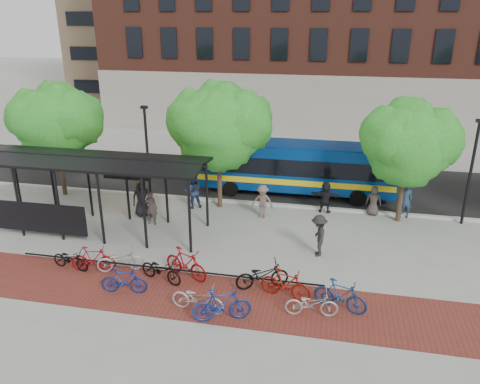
% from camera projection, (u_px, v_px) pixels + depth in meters
% --- Properties ---
extents(ground, '(160.00, 160.00, 0.00)m').
position_uv_depth(ground, '(267.00, 239.00, 21.11)').
color(ground, '#9E9E99').
rests_on(ground, ground).
extents(asphalt_street, '(160.00, 8.00, 0.01)m').
position_uv_depth(asphalt_street, '(286.00, 181.00, 28.42)').
color(asphalt_street, black).
rests_on(asphalt_street, ground).
extents(curb, '(160.00, 0.25, 0.12)m').
position_uv_depth(curb, '(278.00, 205.00, 24.74)').
color(curb, '#B7B7B2').
rests_on(curb, ground).
extents(brick_strip, '(24.00, 3.00, 0.01)m').
position_uv_depth(brick_strip, '(192.00, 295.00, 16.91)').
color(brick_strip, maroon).
rests_on(brick_strip, ground).
extents(bike_rack_rail, '(12.00, 0.05, 0.95)m').
position_uv_depth(bike_rack_rail, '(166.00, 279.00, 17.98)').
color(bike_rack_rail, black).
rests_on(bike_rack_rail, ground).
extents(building_brick, '(55.00, 14.00, 20.00)m').
position_uv_depth(building_brick, '(432.00, 7.00, 39.42)').
color(building_brick, brown).
rests_on(building_brick, ground).
extents(bus_shelter, '(10.60, 3.07, 3.60)m').
position_uv_depth(bus_shelter, '(89.00, 168.00, 21.12)').
color(bus_shelter, black).
rests_on(bus_shelter, ground).
extents(tree_a, '(4.90, 4.00, 6.18)m').
position_uv_depth(tree_a, '(57.00, 120.00, 24.89)').
color(tree_a, '#382619').
rests_on(tree_a, ground).
extents(tree_b, '(5.15, 4.20, 6.47)m').
position_uv_depth(tree_b, '(221.00, 123.00, 23.12)').
color(tree_b, '#382619').
rests_on(tree_b, ground).
extents(tree_c, '(4.66, 3.80, 5.92)m').
position_uv_depth(tree_c, '(410.00, 141.00, 21.57)').
color(tree_c, '#382619').
rests_on(tree_c, ground).
extents(lamp_post_left, '(0.35, 0.20, 5.12)m').
position_uv_depth(lamp_post_left, '(147.00, 151.00, 24.73)').
color(lamp_post_left, black).
rests_on(lamp_post_left, ground).
extents(lamp_post_right, '(0.35, 0.20, 5.12)m').
position_uv_depth(lamp_post_right, '(471.00, 170.00, 21.72)').
color(lamp_post_right, black).
rests_on(lamp_post_right, ground).
extents(bus, '(10.79, 2.60, 2.91)m').
position_uv_depth(bus, '(296.00, 165.00, 25.93)').
color(bus, navy).
rests_on(bus, ground).
extents(bike_0, '(1.75, 0.88, 0.88)m').
position_uv_depth(bike_0, '(71.00, 259.00, 18.53)').
color(bike_0, black).
rests_on(bike_0, ground).
extents(bike_1, '(1.83, 0.78, 1.06)m').
position_uv_depth(bike_1, '(94.00, 259.00, 18.35)').
color(bike_1, maroon).
rests_on(bike_1, ground).
extents(bike_2, '(1.92, 1.24, 0.95)m').
position_uv_depth(bike_2, '(120.00, 260.00, 18.38)').
color(bike_2, '#ACACAE').
rests_on(bike_2, ground).
extents(bike_3, '(1.76, 0.69, 1.03)m').
position_uv_depth(bike_3, '(124.00, 280.00, 16.91)').
color(bike_3, navy).
rests_on(bike_3, ground).
extents(bike_4, '(1.97, 1.22, 0.98)m').
position_uv_depth(bike_4, '(161.00, 270.00, 17.66)').
color(bike_4, black).
rests_on(bike_4, ground).
extents(bike_5, '(2.08, 1.34, 1.21)m').
position_uv_depth(bike_5, '(186.00, 263.00, 17.87)').
color(bike_5, maroon).
rests_on(bike_5, ground).
extents(bike_6, '(1.98, 0.88, 1.01)m').
position_uv_depth(bike_6, '(198.00, 298.00, 15.87)').
color(bike_6, '#A2A3A5').
rests_on(bike_6, ground).
extents(bike_7, '(2.04, 1.19, 1.18)m').
position_uv_depth(bike_7, '(222.00, 305.00, 15.35)').
color(bike_7, navy).
rests_on(bike_7, ground).
extents(bike_8, '(2.13, 1.45, 1.06)m').
position_uv_depth(bike_8, '(262.00, 275.00, 17.23)').
color(bike_8, black).
rests_on(bike_8, ground).
extents(bike_9, '(1.96, 0.99, 1.13)m').
position_uv_depth(bike_9, '(285.00, 284.00, 16.59)').
color(bike_9, maroon).
rests_on(bike_9, ground).
extents(bike_10, '(1.84, 0.82, 0.94)m').
position_uv_depth(bike_10, '(312.00, 304.00, 15.64)').
color(bike_10, '#A9AAAC').
rests_on(bike_10, ground).
extents(bike_11, '(1.95, 1.10, 1.13)m').
position_uv_depth(bike_11, '(340.00, 295.00, 15.92)').
color(bike_11, navy).
rests_on(bike_11, ground).
extents(pedestrian_0, '(1.13, 1.11, 1.96)m').
position_uv_depth(pedestrian_0, '(141.00, 197.00, 23.29)').
color(pedestrian_0, black).
rests_on(pedestrian_0, ground).
extents(pedestrian_1, '(0.64, 0.44, 1.69)m').
position_uv_depth(pedestrian_1, '(151.00, 208.00, 22.37)').
color(pedestrian_1, '#3E3532').
rests_on(pedestrian_1, ground).
extents(pedestrian_2, '(1.11, 1.02, 1.84)m').
position_uv_depth(pedestrian_2, '(193.00, 191.00, 24.27)').
color(pedestrian_2, '#202D4C').
rests_on(pedestrian_2, ground).
extents(pedestrian_3, '(1.20, 0.80, 1.72)m').
position_uv_depth(pedestrian_3, '(263.00, 202.00, 23.06)').
color(pedestrian_3, brown).
rests_on(pedestrian_3, ground).
extents(pedestrian_5, '(1.57, 0.66, 1.65)m').
position_uv_depth(pedestrian_5, '(325.00, 197.00, 23.71)').
color(pedestrian_5, black).
rests_on(pedestrian_5, ground).
extents(pedestrian_6, '(0.81, 0.59, 1.54)m').
position_uv_depth(pedestrian_6, '(374.00, 201.00, 23.40)').
color(pedestrian_6, '#413934').
rests_on(pedestrian_6, ground).
extents(pedestrian_7, '(0.74, 0.55, 1.85)m').
position_uv_depth(pedestrian_7, '(405.00, 200.00, 23.06)').
color(pedestrian_7, '#233B51').
rests_on(pedestrian_7, ground).
extents(pedestrian_9, '(0.82, 1.25, 1.81)m').
position_uv_depth(pedestrian_9, '(319.00, 235.00, 19.44)').
color(pedestrian_9, black).
rests_on(pedestrian_9, ground).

